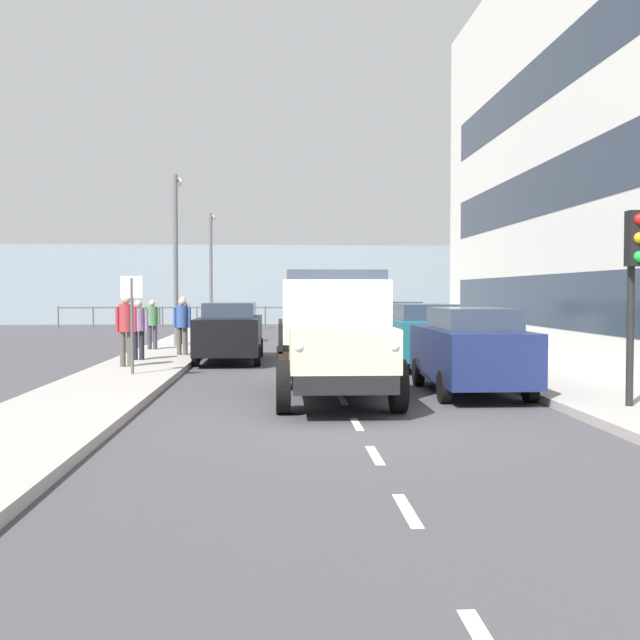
# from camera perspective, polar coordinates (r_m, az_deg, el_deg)

# --- Properties ---
(ground_plane) EXTENTS (80.00, 80.00, 0.00)m
(ground_plane) POSITION_cam_1_polar(r_m,az_deg,el_deg) (23.99, -0.23, -2.75)
(ground_plane) COLOR #423F44
(sidewalk_left) EXTENTS (2.34, 43.38, 0.15)m
(sidewalk_left) POSITION_cam_1_polar(r_m,az_deg,el_deg) (24.68, 10.84, -2.48)
(sidewalk_left) COLOR #9E9993
(sidewalk_left) RESTS_ON ground_plane
(sidewalk_right) EXTENTS (2.34, 43.38, 0.15)m
(sidewalk_right) POSITION_cam_1_polar(r_m,az_deg,el_deg) (24.22, -11.52, -2.57)
(sidewalk_right) COLOR #9E9993
(sidewalk_right) RESTS_ON ground_plane
(road_centreline_markings) EXTENTS (0.12, 38.31, 0.01)m
(road_centreline_markings) POSITION_cam_1_polar(r_m,az_deg,el_deg) (22.70, -0.07, -3.02)
(road_centreline_markings) COLOR silver
(road_centreline_markings) RESTS_ON ground_plane
(sea_horizon) EXTENTS (80.00, 0.80, 5.00)m
(sea_horizon) POSITION_cam_1_polar(r_m,az_deg,el_deg) (48.59, -1.68, 2.66)
(sea_horizon) COLOR #84939E
(sea_horizon) RESTS_ON ground_plane
(seawall_railing) EXTENTS (28.08, 0.08, 1.20)m
(seawall_railing) POSITION_cam_1_polar(r_m,az_deg,el_deg) (45.00, -1.57, 0.68)
(seawall_railing) COLOR #4C5156
(seawall_railing) RESTS_ON ground_plane
(truck_vintage_cream) EXTENTS (2.17, 5.64, 2.43)m
(truck_vintage_cream) POSITION_cam_1_polar(r_m,az_deg,el_deg) (14.04, 1.15, -1.38)
(truck_vintage_cream) COLOR black
(truck_vintage_cream) RESTS_ON ground_plane
(car_navy_kerbside_near) EXTENTS (1.78, 4.19, 1.72)m
(car_navy_kerbside_near) POSITION_cam_1_polar(r_m,az_deg,el_deg) (15.49, 11.16, -2.14)
(car_navy_kerbside_near) COLOR navy
(car_navy_kerbside_near) RESTS_ON ground_plane
(car_teal_kerbside_1) EXTENTS (1.82, 3.89, 1.72)m
(car_teal_kerbside_1) POSITION_cam_1_polar(r_m,az_deg,el_deg) (20.45, 7.66, -1.10)
(car_teal_kerbside_1) COLOR #1E6670
(car_teal_kerbside_1) RESTS_ON ground_plane
(car_silver_kerbside_2) EXTENTS (1.83, 3.92, 1.72)m
(car_silver_kerbside_2) POSITION_cam_1_polar(r_m,az_deg,el_deg) (25.29, 5.58, -0.48)
(car_silver_kerbside_2) COLOR #B7BABF
(car_silver_kerbside_2) RESTS_ON ground_plane
(car_black_oppositeside_0) EXTENTS (1.85, 4.67, 1.72)m
(car_black_oppositeside_0) POSITION_cam_1_polar(r_m,az_deg,el_deg) (22.42, -6.74, -0.81)
(car_black_oppositeside_0) COLOR black
(car_black_oppositeside_0) RESTS_ON ground_plane
(pedestrian_near_railing) EXTENTS (0.53, 0.34, 1.81)m
(pedestrian_near_railing) POSITION_cam_1_polar(r_m,az_deg,el_deg) (19.82, -14.29, -0.29)
(pedestrian_near_railing) COLOR #4C473D
(pedestrian_near_railing) RESTS_ON sidewalk_right
(pedestrian_with_bag) EXTENTS (0.53, 0.34, 1.66)m
(pedestrian_with_bag) POSITION_cam_1_polar(r_m,az_deg,el_deg) (21.69, -13.42, -0.35)
(pedestrian_with_bag) COLOR black
(pedestrian_with_bag) RESTS_ON sidewalk_right
(pedestrian_couple_b) EXTENTS (0.53, 0.34, 1.70)m
(pedestrian_couple_b) POSITION_cam_1_polar(r_m,az_deg,el_deg) (23.17, -10.27, -0.11)
(pedestrian_couple_b) COLOR #4C473D
(pedestrian_couple_b) RESTS_ON sidewalk_right
(pedestrian_by_lamp) EXTENTS (0.53, 0.34, 1.62)m
(pedestrian_by_lamp) POSITION_cam_1_polar(r_m,az_deg,el_deg) (25.62, -12.43, -0.04)
(pedestrian_by_lamp) COLOR #383342
(pedestrian_by_lamp) RESTS_ON sidewalk_right
(pedestrian_couple_a) EXTENTS (0.53, 0.34, 1.71)m
(pedestrian_couple_a) POSITION_cam_1_polar(r_m,az_deg,el_deg) (28.05, -10.21, 0.29)
(pedestrian_couple_a) COLOR #383342
(pedestrian_couple_a) RESTS_ON sidewalk_right
(traffic_light_near) EXTENTS (0.28, 0.41, 3.20)m
(traffic_light_near) POSITION_cam_1_polar(r_m,az_deg,el_deg) (13.45, 22.43, 3.82)
(traffic_light_near) COLOR black
(traffic_light_near) RESTS_ON sidewalk_left
(lamp_post_promenade) EXTENTS (0.32, 1.14, 6.00)m
(lamp_post_promenade) POSITION_cam_1_polar(r_m,az_deg,el_deg) (27.49, -10.69, 5.67)
(lamp_post_promenade) COLOR #59595B
(lamp_post_promenade) RESTS_ON sidewalk_right
(lamp_post_far) EXTENTS (0.32, 1.14, 5.82)m
(lamp_post_far) POSITION_cam_1_polar(r_m,az_deg,el_deg) (38.70, -8.14, 4.50)
(lamp_post_far) COLOR #59595B
(lamp_post_far) RESTS_ON sidewalk_right
(street_sign) EXTENTS (0.50, 0.07, 2.25)m
(street_sign) POSITION_cam_1_polar(r_m,az_deg,el_deg) (17.96, -13.88, 0.93)
(street_sign) COLOR #4C4C4C
(street_sign) RESTS_ON sidewalk_right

